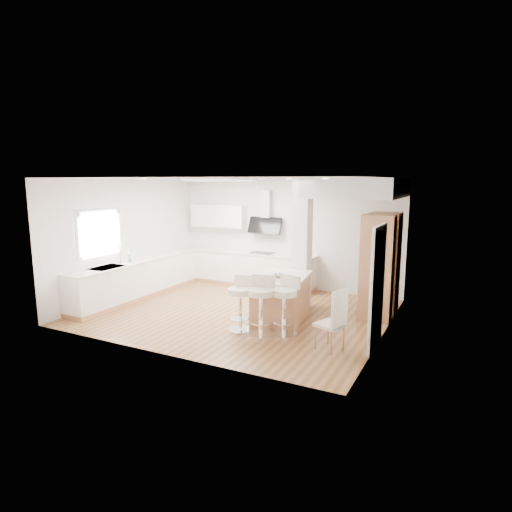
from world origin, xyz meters
The scene contains 18 objects.
ground centered at (0.00, 0.00, 0.00)m, with size 6.00×6.00×0.00m, color #926036.
ceiling centered at (0.00, 0.00, 0.00)m, with size 6.00×5.00×0.02m, color silver.
wall_back centered at (0.00, 2.50, 1.40)m, with size 6.00×0.04×2.80m, color white.
wall_left centered at (-3.00, 0.00, 1.40)m, with size 0.04×5.00×2.80m, color white.
wall_right centered at (3.00, 0.00, 1.40)m, with size 0.04×5.00×2.80m, color white.
skylight centered at (-0.79, 0.60, 2.77)m, with size 4.10×2.10×0.06m.
window_left centered at (-2.96, -0.90, 1.69)m, with size 0.06×1.28×1.07m.
doorway_right centered at (2.97, -0.60, 1.00)m, with size 0.05×1.00×2.10m.
counter_left centered at (-2.70, 0.23, 0.46)m, with size 0.63×4.50×1.35m.
counter_back centered at (-0.91, 2.22, 0.70)m, with size 3.62×0.63×2.50m.
pillar centered at (1.05, 0.95, 1.40)m, with size 0.35×0.35×2.80m.
soffit centered at (2.10, 1.40, 2.60)m, with size 1.78×2.20×0.40m.
oven_column centered at (2.68, 1.23, 1.05)m, with size 0.63×1.21×2.10m.
peninsula centered at (1.00, 0.00, 0.45)m, with size 1.15×1.57×0.96m.
bar_stool_a centered at (0.59, -0.96, 0.58)m, with size 0.47×0.47×1.03m.
bar_stool_b centered at (1.04, -1.00, 0.61)m, with size 0.57×0.57×1.09m.
bar_stool_c centered at (1.41, -0.80, 0.61)m, with size 0.60×0.60×1.08m.
dining_chair centered at (2.43, -1.13, 0.56)m, with size 0.53×0.53×1.05m.
Camera 1 is at (4.29, -7.61, 2.75)m, focal length 30.00 mm.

